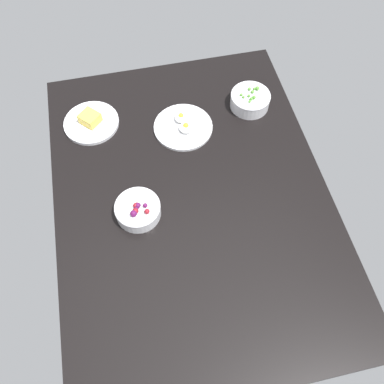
{
  "coord_description": "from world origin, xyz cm",
  "views": [
    {
      "loc": [
        67.05,
        -14.61,
        123.89
      ],
      "look_at": [
        0.0,
        0.0,
        6.0
      ],
      "focal_mm": 38.26,
      "sensor_mm": 36.0,
      "label": 1
    }
  ],
  "objects_px": {
    "bowl_peas": "(250,100)",
    "plate_eggs": "(183,126)",
    "plate_cheese": "(91,122)",
    "bowl_berries": "(138,210)"
  },
  "relations": [
    {
      "from": "bowl_berries",
      "to": "bowl_peas",
      "type": "distance_m",
      "value": 0.62
    },
    {
      "from": "plate_eggs",
      "to": "bowl_berries",
      "type": "bearing_deg",
      "value": -33.92
    },
    {
      "from": "bowl_berries",
      "to": "plate_eggs",
      "type": "height_order",
      "value": "bowl_berries"
    },
    {
      "from": "plate_cheese",
      "to": "bowl_peas",
      "type": "bearing_deg",
      "value": 86.49
    },
    {
      "from": "plate_cheese",
      "to": "bowl_berries",
      "type": "bearing_deg",
      "value": 15.77
    },
    {
      "from": "bowl_peas",
      "to": "plate_eggs",
      "type": "bearing_deg",
      "value": -78.61
    },
    {
      "from": "bowl_peas",
      "to": "plate_eggs",
      "type": "height_order",
      "value": "bowl_peas"
    },
    {
      "from": "bowl_berries",
      "to": "plate_cheese",
      "type": "height_order",
      "value": "bowl_berries"
    },
    {
      "from": "plate_eggs",
      "to": "plate_cheese",
      "type": "bearing_deg",
      "value": -105.43
    },
    {
      "from": "plate_eggs",
      "to": "bowl_peas",
      "type": "bearing_deg",
      "value": 101.39
    }
  ]
}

